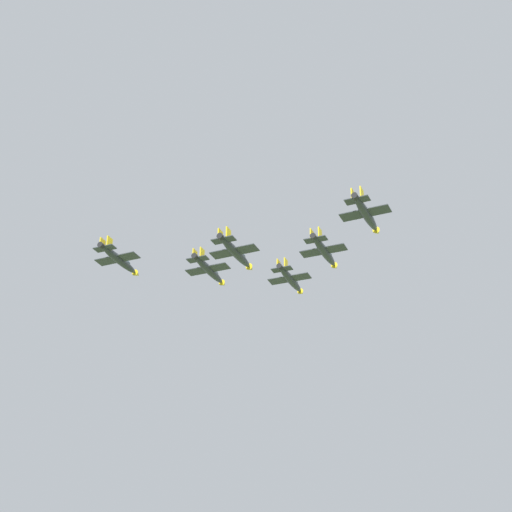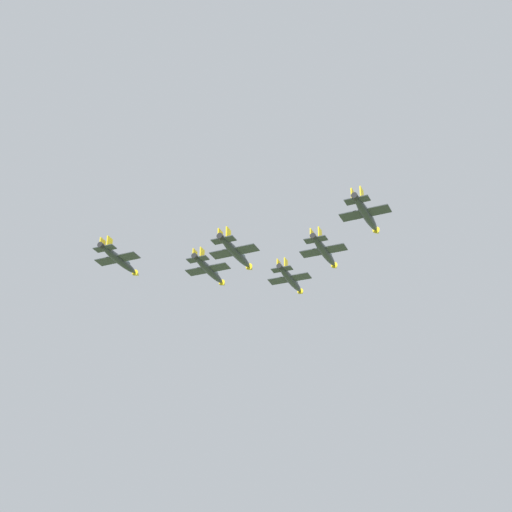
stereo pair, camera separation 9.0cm
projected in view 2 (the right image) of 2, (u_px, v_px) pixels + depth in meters
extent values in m
ellipsoid|color=#2D3338|center=(291.00, 280.00, 230.54)|extent=(14.44, 10.76, 2.07)
cone|color=gold|center=(301.00, 293.00, 237.91)|extent=(2.70, 2.61, 1.76)
ellipsoid|color=#334751|center=(295.00, 282.00, 233.81)|extent=(3.15, 2.83, 1.21)
cube|color=#2D3338|center=(290.00, 279.00, 229.83)|extent=(9.50, 11.55, 0.21)
cube|color=gold|center=(272.00, 282.00, 231.56)|extent=(3.18, 2.53, 0.25)
cube|color=gold|center=(308.00, 275.00, 228.15)|extent=(3.18, 2.53, 0.25)
cube|color=#2D3338|center=(282.00, 269.00, 224.98)|extent=(5.19, 5.98, 0.21)
cube|color=gold|center=(279.00, 265.00, 226.28)|extent=(2.05, 1.52, 2.98)
cube|color=gold|center=(286.00, 264.00, 225.60)|extent=(2.05, 1.52, 2.98)
cylinder|color=black|center=(280.00, 267.00, 223.55)|extent=(1.76, 1.84, 1.45)
ellipsoid|color=#2D3338|center=(209.00, 270.00, 219.53)|extent=(14.41, 10.56, 2.05)
cone|color=gold|center=(223.00, 284.00, 226.82)|extent=(2.67, 2.59, 1.74)
ellipsoid|color=#334751|center=(215.00, 273.00, 222.76)|extent=(3.13, 2.80, 1.20)
cube|color=#2D3338|center=(208.00, 269.00, 218.82)|extent=(9.36, 11.51, 0.21)
cube|color=gold|center=(190.00, 273.00, 220.59)|extent=(3.17, 2.49, 0.25)
cube|color=gold|center=(226.00, 266.00, 217.11)|extent=(3.17, 2.49, 0.25)
cube|color=#2D3338|center=(198.00, 259.00, 214.04)|extent=(5.12, 5.94, 0.21)
cube|color=gold|center=(195.00, 255.00, 215.33)|extent=(2.05, 1.49, 2.96)
cube|color=gold|center=(202.00, 254.00, 214.63)|extent=(2.05, 1.49, 2.96)
cylinder|color=black|center=(195.00, 256.00, 212.61)|extent=(1.75, 1.83, 1.44)
ellipsoid|color=#2D3338|center=(324.00, 252.00, 208.50)|extent=(14.36, 10.57, 2.05)
cone|color=gold|center=(335.00, 267.00, 215.78)|extent=(2.67, 2.59, 1.74)
ellipsoid|color=#334751|center=(329.00, 255.00, 211.73)|extent=(3.12, 2.80, 1.19)
cube|color=#2D3338|center=(323.00, 251.00, 207.79)|extent=(9.36, 11.47, 0.20)
cube|color=gold|center=(304.00, 254.00, 209.54)|extent=(3.16, 2.49, 0.25)
cube|color=gold|center=(344.00, 247.00, 206.10)|extent=(3.16, 2.49, 0.25)
cube|color=#2D3338|center=(316.00, 240.00, 203.01)|extent=(5.12, 5.93, 0.20)
cube|color=gold|center=(312.00, 236.00, 204.29)|extent=(2.04, 1.49, 2.96)
cube|color=gold|center=(320.00, 234.00, 203.61)|extent=(2.04, 1.49, 2.96)
cylinder|color=black|center=(313.00, 236.00, 201.59)|extent=(1.74, 1.82, 1.43)
ellipsoid|color=#2D3338|center=(119.00, 260.00, 208.52)|extent=(14.11, 10.14, 2.00)
cone|color=gold|center=(137.00, 274.00, 215.59)|extent=(2.60, 2.51, 1.70)
ellipsoid|color=#334751|center=(126.00, 263.00, 211.66)|extent=(3.05, 2.71, 1.17)
cube|color=#2D3338|center=(117.00, 259.00, 207.84)|extent=(9.03, 11.24, 0.20)
cube|color=gold|center=(100.00, 262.00, 209.60)|extent=(3.10, 2.39, 0.24)
cube|color=gold|center=(135.00, 255.00, 206.12)|extent=(3.10, 2.39, 0.24)
cube|color=#2D3338|center=(105.00, 248.00, 203.20)|extent=(4.95, 5.80, 0.20)
cube|color=gold|center=(102.00, 244.00, 204.46)|extent=(2.01, 1.43, 2.89)
cube|color=gold|center=(110.00, 243.00, 203.77)|extent=(2.01, 1.43, 2.89)
cylinder|color=black|center=(101.00, 245.00, 201.82)|extent=(1.69, 1.78, 1.40)
ellipsoid|color=#2D3338|center=(366.00, 214.00, 186.79)|extent=(14.18, 10.09, 2.00)
cone|color=gold|center=(377.00, 232.00, 193.85)|extent=(2.60, 2.51, 1.70)
ellipsoid|color=#334751|center=(370.00, 218.00, 189.92)|extent=(3.06, 2.70, 1.17)
cube|color=#2D3338|center=(365.00, 213.00, 186.10)|extent=(9.00, 11.28, 0.20)
cube|color=gold|center=(343.00, 217.00, 187.89)|extent=(3.11, 2.38, 0.24)
cube|color=gold|center=(387.00, 208.00, 184.36)|extent=(3.11, 2.38, 0.24)
cube|color=#2D3338|center=(357.00, 200.00, 181.47)|extent=(4.94, 5.81, 0.20)
cube|color=gold|center=(353.00, 196.00, 182.74)|extent=(2.02, 1.43, 2.89)
cube|color=gold|center=(362.00, 194.00, 182.03)|extent=(2.02, 1.43, 2.89)
cylinder|color=black|center=(355.00, 196.00, 180.09)|extent=(1.69, 1.78, 1.40)
ellipsoid|color=#2D3338|center=(236.00, 253.00, 195.92)|extent=(14.27, 10.29, 2.02)
cone|color=gold|center=(251.00, 268.00, 203.07)|extent=(2.63, 2.54, 1.72)
ellipsoid|color=#334751|center=(242.00, 256.00, 199.09)|extent=(3.09, 2.74, 1.18)
cube|color=#2D3338|center=(234.00, 252.00, 195.23)|extent=(9.15, 11.37, 0.20)
cube|color=gold|center=(214.00, 255.00, 197.00)|extent=(3.14, 2.43, 0.24)
cube|color=gold|center=(254.00, 247.00, 193.50)|extent=(3.14, 2.43, 0.24)
cube|color=#2D3338|center=(224.00, 240.00, 190.53)|extent=(5.02, 5.86, 0.20)
cube|color=gold|center=(220.00, 236.00, 191.81)|extent=(2.03, 1.45, 2.92)
cube|color=gold|center=(228.00, 234.00, 191.11)|extent=(2.03, 1.45, 2.92)
cylinder|color=black|center=(220.00, 237.00, 189.13)|extent=(1.71, 1.80, 1.41)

